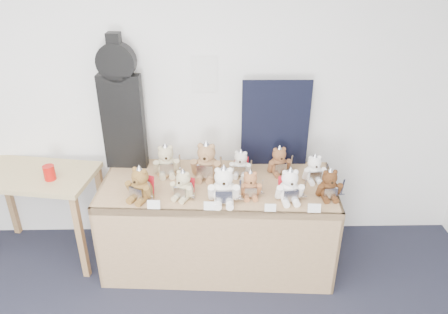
{
  "coord_description": "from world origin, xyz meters",
  "views": [
    {
      "loc": [
        0.82,
        -0.89,
        2.56
      ],
      "look_at": [
        0.87,
        1.96,
        1.06
      ],
      "focal_mm": 35.0,
      "sensor_mm": 36.0,
      "label": 1
    }
  ],
  "objects_px": {
    "teddy_front_end": "(329,185)",
    "teddy_front_left": "(183,186)",
    "red_cup": "(49,173)",
    "teddy_back_centre_right": "(241,164)",
    "teddy_back_far_left": "(167,165)",
    "teddy_front_far_left": "(140,185)",
    "teddy_back_right": "(279,161)",
    "teddy_front_right": "(250,185)",
    "teddy_back_centre_left": "(206,162)",
    "teddy_front_far_right": "(289,187)",
    "side_table": "(36,187)",
    "teddy_front_centre": "(224,187)",
    "teddy_back_end": "(314,169)",
    "teddy_back_left": "(166,161)",
    "display_table": "(218,206)",
    "guitar_case": "(121,105)"
  },
  "relations": [
    {
      "from": "red_cup",
      "to": "teddy_back_centre_right",
      "type": "xyz_separation_m",
      "value": [
        1.5,
        0.11,
        -0.0
      ]
    },
    {
      "from": "red_cup",
      "to": "teddy_back_left",
      "type": "relative_size",
      "value": 0.41
    },
    {
      "from": "red_cup",
      "to": "teddy_back_right",
      "type": "xyz_separation_m",
      "value": [
        1.81,
        0.14,
        0.01
      ]
    },
    {
      "from": "teddy_front_centre",
      "to": "teddy_front_far_right",
      "type": "xyz_separation_m",
      "value": [
        0.48,
        0.01,
        -0.01
      ]
    },
    {
      "from": "teddy_front_far_left",
      "to": "teddy_front_centre",
      "type": "height_order",
      "value": "teddy_front_centre"
    },
    {
      "from": "side_table",
      "to": "teddy_back_centre_left",
      "type": "relative_size",
      "value": 3.06
    },
    {
      "from": "teddy_front_end",
      "to": "teddy_front_far_right",
      "type": "bearing_deg",
      "value": -177.16
    },
    {
      "from": "teddy_front_far_left",
      "to": "teddy_back_centre_left",
      "type": "bearing_deg",
      "value": 58.27
    },
    {
      "from": "teddy_front_right",
      "to": "teddy_front_far_right",
      "type": "relative_size",
      "value": 0.82
    },
    {
      "from": "teddy_front_far_left",
      "to": "teddy_back_right",
      "type": "bearing_deg",
      "value": 44.61
    },
    {
      "from": "display_table",
      "to": "teddy_front_right",
      "type": "height_order",
      "value": "teddy_front_right"
    },
    {
      "from": "red_cup",
      "to": "teddy_front_end",
      "type": "relative_size",
      "value": 0.45
    },
    {
      "from": "display_table",
      "to": "teddy_front_end",
      "type": "height_order",
      "value": "teddy_front_end"
    },
    {
      "from": "display_table",
      "to": "teddy_back_centre_left",
      "type": "xyz_separation_m",
      "value": [
        -0.09,
        0.18,
        0.3
      ]
    },
    {
      "from": "red_cup",
      "to": "teddy_front_end",
      "type": "bearing_deg",
      "value": -6.26
    },
    {
      "from": "red_cup",
      "to": "teddy_back_centre_left",
      "type": "xyz_separation_m",
      "value": [
        1.22,
        0.08,
        0.04
      ]
    },
    {
      "from": "teddy_front_far_right",
      "to": "teddy_back_far_left",
      "type": "xyz_separation_m",
      "value": [
        -0.94,
        0.4,
        -0.03
      ]
    },
    {
      "from": "teddy_back_centre_right",
      "to": "teddy_back_right",
      "type": "bearing_deg",
      "value": 14.55
    },
    {
      "from": "teddy_back_centre_right",
      "to": "teddy_back_right",
      "type": "distance_m",
      "value": 0.31
    },
    {
      "from": "teddy_front_centre",
      "to": "teddy_back_end",
      "type": "bearing_deg",
      "value": 23.25
    },
    {
      "from": "red_cup",
      "to": "teddy_front_centre",
      "type": "xyz_separation_m",
      "value": [
        1.35,
        -0.28,
        0.03
      ]
    },
    {
      "from": "red_cup",
      "to": "teddy_front_end",
      "type": "xyz_separation_m",
      "value": [
        2.13,
        -0.23,
        0.01
      ]
    },
    {
      "from": "teddy_front_left",
      "to": "teddy_front_centre",
      "type": "xyz_separation_m",
      "value": [
        0.3,
        -0.07,
        0.03
      ]
    },
    {
      "from": "guitar_case",
      "to": "teddy_front_far_left",
      "type": "distance_m",
      "value": 0.69
    },
    {
      "from": "display_table",
      "to": "teddy_back_end",
      "type": "relative_size",
      "value": 7.57
    },
    {
      "from": "red_cup",
      "to": "teddy_front_left",
      "type": "xyz_separation_m",
      "value": [
        1.05,
        -0.21,
        0.0
      ]
    },
    {
      "from": "side_table",
      "to": "teddy_back_centre_right",
      "type": "height_order",
      "value": "teddy_back_centre_right"
    },
    {
      "from": "teddy_front_left",
      "to": "teddy_back_far_left",
      "type": "height_order",
      "value": "teddy_front_left"
    },
    {
      "from": "teddy_back_centre_right",
      "to": "teddy_back_far_left",
      "type": "relative_size",
      "value": 1.17
    },
    {
      "from": "teddy_front_left",
      "to": "side_table",
      "type": "bearing_deg",
      "value": -167.28
    },
    {
      "from": "teddy_back_end",
      "to": "guitar_case",
      "type": "bearing_deg",
      "value": 164.21
    },
    {
      "from": "teddy_back_centre_left",
      "to": "teddy_front_end",
      "type": "bearing_deg",
      "value": -9.15
    },
    {
      "from": "side_table",
      "to": "teddy_back_end",
      "type": "bearing_deg",
      "value": 7.09
    },
    {
      "from": "teddy_back_end",
      "to": "side_table",
      "type": "bearing_deg",
      "value": 172.39
    },
    {
      "from": "red_cup",
      "to": "teddy_front_far_right",
      "type": "bearing_deg",
      "value": -8.26
    },
    {
      "from": "teddy_front_far_left",
      "to": "teddy_front_centre",
      "type": "relative_size",
      "value": 0.91
    },
    {
      "from": "teddy_front_end",
      "to": "teddy_front_left",
      "type": "bearing_deg",
      "value": 175.66
    },
    {
      "from": "teddy_front_end",
      "to": "teddy_back_right",
      "type": "xyz_separation_m",
      "value": [
        -0.32,
        0.37,
        0.0
      ]
    },
    {
      "from": "teddy_front_right",
      "to": "teddy_back_centre_left",
      "type": "relative_size",
      "value": 0.7
    },
    {
      "from": "teddy_back_left",
      "to": "teddy_back_far_left",
      "type": "distance_m",
      "value": 0.03
    },
    {
      "from": "display_table",
      "to": "teddy_front_left",
      "type": "distance_m",
      "value": 0.38
    },
    {
      "from": "teddy_front_far_right",
      "to": "teddy_back_right",
      "type": "relative_size",
      "value": 1.1
    },
    {
      "from": "teddy_front_centre",
      "to": "teddy_front_end",
      "type": "xyz_separation_m",
      "value": [
        0.78,
        0.05,
        -0.02
      ]
    },
    {
      "from": "teddy_front_centre",
      "to": "teddy_back_end",
      "type": "distance_m",
      "value": 0.78
    },
    {
      "from": "teddy_back_centre_right",
      "to": "teddy_back_end",
      "type": "distance_m",
      "value": 0.58
    },
    {
      "from": "teddy_front_far_left",
      "to": "teddy_back_end",
      "type": "height_order",
      "value": "teddy_front_far_left"
    },
    {
      "from": "teddy_back_left",
      "to": "side_table",
      "type": "bearing_deg",
      "value": 174.03
    },
    {
      "from": "side_table",
      "to": "teddy_back_centre_right",
      "type": "xyz_separation_m",
      "value": [
        1.68,
        0.01,
        0.19
      ]
    },
    {
      "from": "teddy_front_far_right",
      "to": "teddy_front_end",
      "type": "relative_size",
      "value": 1.1
    },
    {
      "from": "teddy_front_far_left",
      "to": "teddy_back_right",
      "type": "height_order",
      "value": "teddy_front_far_left"
    }
  ]
}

